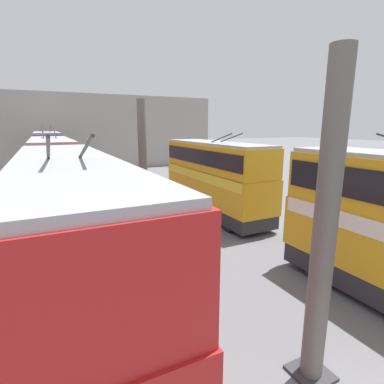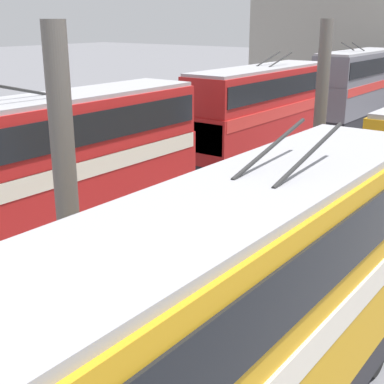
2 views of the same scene
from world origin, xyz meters
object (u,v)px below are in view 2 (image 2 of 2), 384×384
(bus_right_near, at_px, (64,162))
(bus_right_far, at_px, (356,84))
(bus_right_mid, at_px, (260,111))
(person_by_right_row, at_px, (164,220))
(bus_left_near, at_px, (242,316))
(oil_drum, at_px, (256,188))

(bus_right_near, xyz_separation_m, bus_right_far, (25.59, 0.00, 0.10))
(bus_right_mid, height_order, person_by_right_row, bus_right_mid)
(bus_right_far, bearing_deg, bus_right_near, 180.00)
(bus_left_near, bearing_deg, person_by_right_row, 47.53)
(person_by_right_row, distance_m, oil_drum, 6.18)
(person_by_right_row, bearing_deg, bus_right_mid, 46.56)
(bus_right_near, bearing_deg, oil_drum, -17.51)
(bus_right_mid, relative_size, bus_right_far, 1.04)
(oil_drum, bearing_deg, bus_right_far, 8.14)
(bus_left_near, xyz_separation_m, oil_drum, (12.42, 6.94, -2.38))
(bus_right_near, distance_m, bus_right_mid, 12.47)
(bus_right_mid, height_order, oil_drum, bus_right_mid)
(bus_left_near, distance_m, oil_drum, 14.42)
(bus_left_near, height_order, bus_right_mid, bus_right_mid)
(bus_right_far, relative_size, person_by_right_row, 5.71)
(bus_right_mid, bearing_deg, bus_right_near, -180.00)
(bus_left_near, bearing_deg, oil_drum, 29.22)
(bus_right_mid, bearing_deg, bus_left_near, -150.76)
(bus_right_near, relative_size, oil_drum, 12.78)
(oil_drum, bearing_deg, bus_left_near, -150.78)
(bus_left_near, bearing_deg, bus_right_mid, 29.24)
(bus_right_far, relative_size, oil_drum, 11.51)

